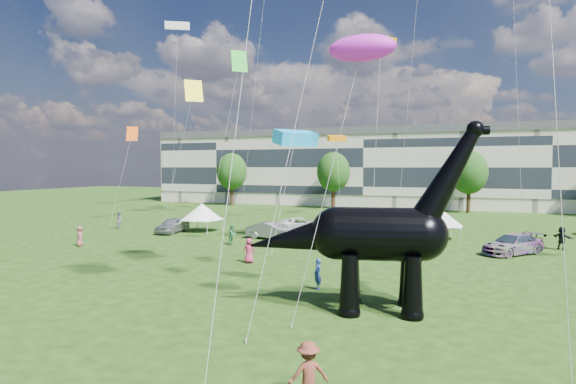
% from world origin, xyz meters
% --- Properties ---
extents(ground, '(220.00, 220.00, 0.00)m').
position_xyz_m(ground, '(0.00, 0.00, 0.00)').
color(ground, '#16330C').
rests_on(ground, ground).
extents(terrace_row, '(78.00, 11.00, 12.00)m').
position_xyz_m(terrace_row, '(-8.00, 62.00, 6.00)').
color(terrace_row, beige).
rests_on(terrace_row, ground).
extents(tree_far_left, '(5.20, 5.20, 9.44)m').
position_xyz_m(tree_far_left, '(-30.00, 53.00, 6.29)').
color(tree_far_left, '#382314').
rests_on(tree_far_left, ground).
extents(tree_mid_left, '(5.20, 5.20, 9.44)m').
position_xyz_m(tree_mid_left, '(-12.00, 53.00, 6.29)').
color(tree_mid_left, '#382314').
rests_on(tree_mid_left, ground).
extents(tree_mid_right, '(5.20, 5.20, 9.44)m').
position_xyz_m(tree_mid_right, '(8.00, 53.00, 6.29)').
color(tree_mid_right, '#382314').
rests_on(tree_mid_right, ground).
extents(dinosaur_sculpture, '(10.96, 4.03, 8.93)m').
position_xyz_m(dinosaur_sculpture, '(4.24, 1.52, 3.37)').
color(dinosaur_sculpture, black).
rests_on(dinosaur_sculpture, ground).
extents(car_silver, '(2.20, 4.67, 1.55)m').
position_xyz_m(car_silver, '(-19.31, 20.09, 0.77)').
color(car_silver, silver).
rests_on(car_silver, ground).
extents(car_grey, '(4.57, 1.67, 1.49)m').
position_xyz_m(car_grey, '(-8.56, 19.97, 0.75)').
color(car_grey, slate).
rests_on(car_grey, ground).
extents(car_white, '(5.65, 3.85, 1.44)m').
position_xyz_m(car_white, '(-7.60, 25.75, 0.72)').
color(car_white, silver).
rests_on(car_white, ground).
extents(car_dark, '(5.11, 5.39, 1.53)m').
position_xyz_m(car_dark, '(11.46, 19.33, 0.77)').
color(car_dark, '#595960').
rests_on(car_dark, ground).
extents(gazebo_near, '(5.14, 5.14, 2.87)m').
position_xyz_m(gazebo_near, '(5.75, 25.57, 2.01)').
color(gazebo_near, silver).
rests_on(gazebo_near, ground).
extents(gazebo_left, '(4.14, 4.14, 2.86)m').
position_xyz_m(gazebo_left, '(-17.15, 22.13, 2.01)').
color(gazebo_left, white).
rests_on(gazebo_left, ground).
extents(visitors, '(49.89, 45.23, 1.85)m').
position_xyz_m(visitors, '(-1.57, 14.08, 0.87)').
color(visitors, brown).
rests_on(visitors, ground).
extents(kites, '(63.33, 46.92, 26.93)m').
position_xyz_m(kites, '(-0.39, 22.57, 19.78)').
color(kites, red).
rests_on(kites, ground).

